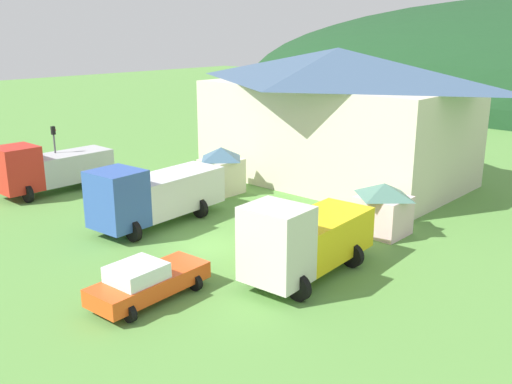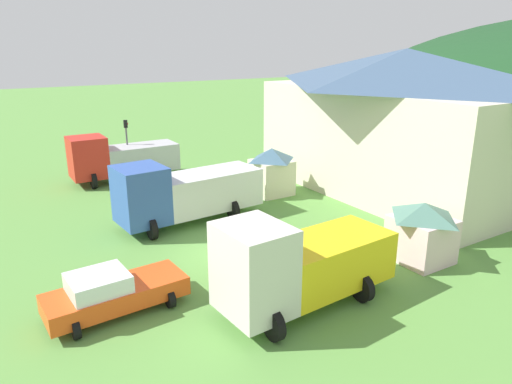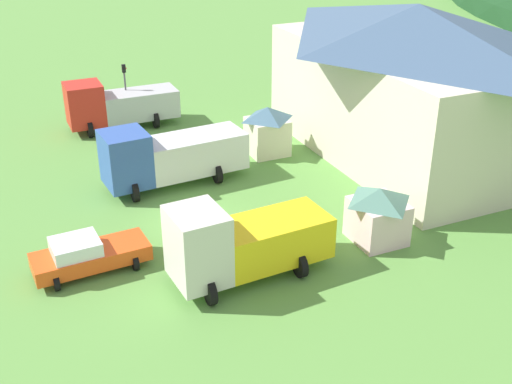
{
  "view_description": "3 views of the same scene",
  "coord_description": "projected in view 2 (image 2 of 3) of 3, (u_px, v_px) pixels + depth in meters",
  "views": [
    {
      "loc": [
        19.64,
        -17.93,
        10.41
      ],
      "look_at": [
        -1.49,
        5.26,
        1.4
      ],
      "focal_mm": 40.16,
      "sensor_mm": 36.0,
      "label": 1
    },
    {
      "loc": [
        18.05,
        -9.07,
        9.37
      ],
      "look_at": [
        -2.2,
        3.49,
        1.85
      ],
      "focal_mm": 32.91,
      "sensor_mm": 36.0,
      "label": 2
    },
    {
      "loc": [
        27.0,
        -8.46,
        15.51
      ],
      "look_at": [
        0.38,
        3.46,
        1.07
      ],
      "focal_mm": 44.49,
      "sensor_mm": 36.0,
      "label": 3
    }
  ],
  "objects": [
    {
      "name": "box_truck_blue",
      "position": [
        183.0,
        192.0,
        25.29
      ],
      "size": [
        3.65,
        8.17,
        3.52
      ],
      "rotation": [
        0.0,
        0.0,
        -1.5
      ],
      "color": "#3356AD",
      "rests_on": "ground"
    },
    {
      "name": "depot_building",
      "position": [
        401.0,
        119.0,
        30.63
      ],
      "size": [
        18.71,
        11.04,
        9.14
      ],
      "color": "beige",
      "rests_on": "ground"
    },
    {
      "name": "traffic_cone_near_pickup",
      "position": [
        223.0,
        196.0,
        30.33
      ],
      "size": [
        0.36,
        0.36,
        0.59
      ],
      "primitive_type": "cone",
      "color": "orange",
      "rests_on": "ground"
    },
    {
      "name": "traffic_cone_mid_row",
      "position": [
        293.0,
        251.0,
        22.21
      ],
      "size": [
        0.36,
        0.36,
        0.48
      ],
      "primitive_type": "cone",
      "color": "orange",
      "rests_on": "ground"
    },
    {
      "name": "ground_plane",
      "position": [
        218.0,
        253.0,
        22.01
      ],
      "size": [
        200.0,
        200.0,
        0.0
      ],
      "primitive_type": "plane",
      "color": "#5B9342"
    },
    {
      "name": "service_pickup_orange",
      "position": [
        112.0,
        292.0,
        16.91
      ],
      "size": [
        2.53,
        5.11,
        1.66
      ],
      "rotation": [
        0.0,
        0.0,
        -1.51
      ],
      "color": "#EB4E19",
      "rests_on": "ground"
    },
    {
      "name": "play_shed_cream",
      "position": [
        272.0,
        171.0,
        30.31
      ],
      "size": [
        2.42,
        2.49,
        3.04
      ],
      "color": "beige",
      "rests_on": "ground"
    },
    {
      "name": "traffic_light_west",
      "position": [
        127.0,
        142.0,
        33.97
      ],
      "size": [
        0.2,
        0.32,
        4.2
      ],
      "color": "#4C4C51",
      "rests_on": "ground"
    },
    {
      "name": "flatbed_truck_yellow",
      "position": [
        297.0,
        264.0,
        16.99
      ],
      "size": [
        3.58,
        7.16,
        3.67
      ],
      "rotation": [
        0.0,
        0.0,
        -1.51
      ],
      "color": "silver",
      "rests_on": "ground"
    },
    {
      "name": "play_shed_pink",
      "position": [
        422.0,
        231.0,
        20.91
      ],
      "size": [
        2.59,
        2.44,
        2.74
      ],
      "color": "beige",
      "rests_on": "ground"
    },
    {
      "name": "crane_truck_red",
      "position": [
        118.0,
        158.0,
        33.3
      ],
      "size": [
        3.22,
        7.47,
        3.37
      ],
      "rotation": [
        0.0,
        0.0,
        -1.57
      ],
      "color": "red",
      "rests_on": "ground"
    }
  ]
}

